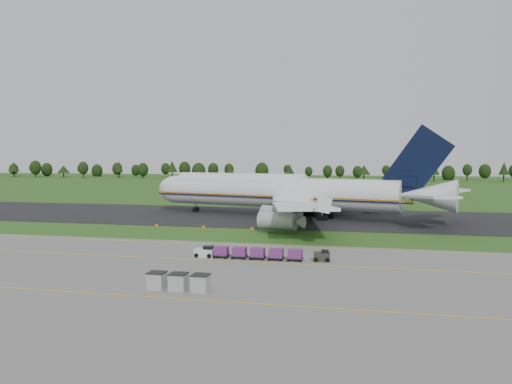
% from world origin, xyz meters
% --- Properties ---
extents(ground, '(600.00, 600.00, 0.00)m').
position_xyz_m(ground, '(0.00, 0.00, 0.00)').
color(ground, '#285318').
rests_on(ground, ground).
extents(apron, '(300.00, 52.00, 0.06)m').
position_xyz_m(apron, '(0.00, -34.00, 0.03)').
color(apron, slate).
rests_on(apron, ground).
extents(taxiway, '(300.00, 40.00, 0.08)m').
position_xyz_m(taxiway, '(0.00, 28.00, 0.04)').
color(taxiway, black).
rests_on(taxiway, ground).
extents(apron_markings, '(300.00, 30.20, 0.01)m').
position_xyz_m(apron_markings, '(0.00, -26.98, 0.06)').
color(apron_markings, '#E5AA0D').
rests_on(apron_markings, apron).
extents(tree_line, '(530.58, 22.99, 11.84)m').
position_xyz_m(tree_line, '(-20.03, 221.49, 6.03)').
color(tree_line, black).
rests_on(tree_line, ground).
extents(aircraft, '(73.05, 68.83, 20.45)m').
position_xyz_m(aircraft, '(4.57, 27.83, 5.84)').
color(aircraft, silver).
rests_on(aircraft, ground).
extents(baggage_train, '(14.97, 1.59, 1.53)m').
position_xyz_m(baggage_train, '(7.49, -20.04, 0.88)').
color(baggage_train, silver).
rests_on(baggage_train, apron).
extents(utility_cart, '(2.22, 1.49, 1.17)m').
position_xyz_m(utility_cart, '(17.63, -19.44, 0.63)').
color(utility_cart, '#252C1E').
rests_on(utility_cart, apron).
extents(uld_row, '(6.60, 1.80, 1.77)m').
position_xyz_m(uld_row, '(4.36, -37.11, 0.95)').
color(uld_row, '#979797').
rests_on(uld_row, apron).
extents(edge_markers, '(19.87, 0.30, 0.60)m').
position_xyz_m(edge_markers, '(-7.31, 6.24, 0.27)').
color(edge_markers, orange).
rests_on(edge_markers, ground).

